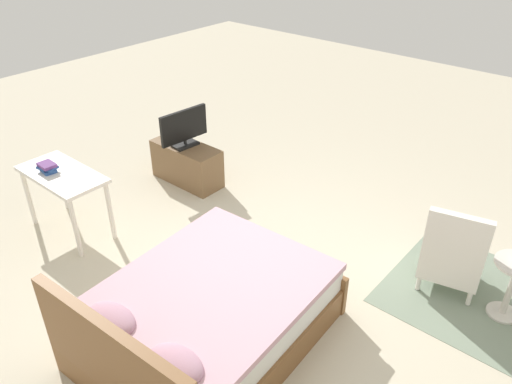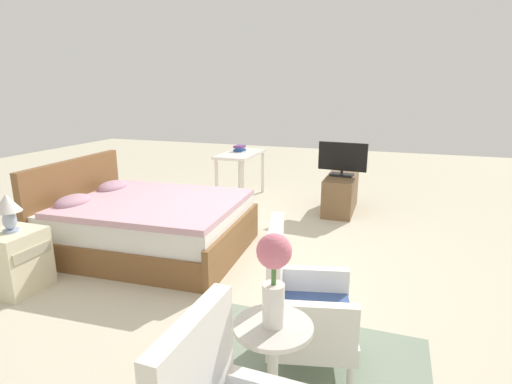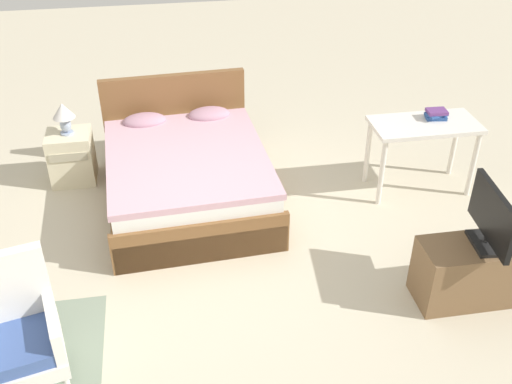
% 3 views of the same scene
% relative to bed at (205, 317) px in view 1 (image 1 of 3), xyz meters
% --- Properties ---
extents(ground_plane, '(16.00, 16.00, 0.00)m').
position_rel_bed_xyz_m(ground_plane, '(0.16, -1.02, -0.30)').
color(ground_plane, beige).
extents(floor_rug, '(2.10, 1.50, 0.01)m').
position_rel_bed_xyz_m(floor_rug, '(-1.81, -2.06, -0.30)').
color(floor_rug, gray).
rests_on(floor_rug, ground_plane).
extents(bed, '(1.62, 2.05, 0.96)m').
position_rel_bed_xyz_m(bed, '(0.00, 0.00, 0.00)').
color(bed, brown).
rests_on(bed, ground_plane).
extents(armchair_by_window_right, '(0.65, 0.65, 0.92)m').
position_rel_bed_xyz_m(armchair_by_window_right, '(-1.26, -2.00, 0.08)').
color(armchair_by_window_right, white).
rests_on(armchair_by_window_right, floor_rug).
extents(tv_stand, '(0.96, 0.40, 0.52)m').
position_rel_bed_xyz_m(tv_stand, '(2.15, -1.79, -0.04)').
color(tv_stand, brown).
rests_on(tv_stand, ground_plane).
extents(tv_flatscreen, '(0.23, 0.68, 0.48)m').
position_rel_bed_xyz_m(tv_flatscreen, '(2.16, -1.79, 0.46)').
color(tv_flatscreen, black).
rests_on(tv_flatscreen, tv_stand).
extents(vanity_desk, '(1.04, 0.52, 0.74)m').
position_rel_bed_xyz_m(vanity_desk, '(2.32, -0.19, 0.33)').
color(vanity_desk, silver).
rests_on(vanity_desk, ground_plane).
extents(book_stack, '(0.22, 0.17, 0.09)m').
position_rel_bed_xyz_m(book_stack, '(2.45, -0.12, 0.49)').
color(book_stack, '#284C8E').
rests_on(book_stack, vanity_desk).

